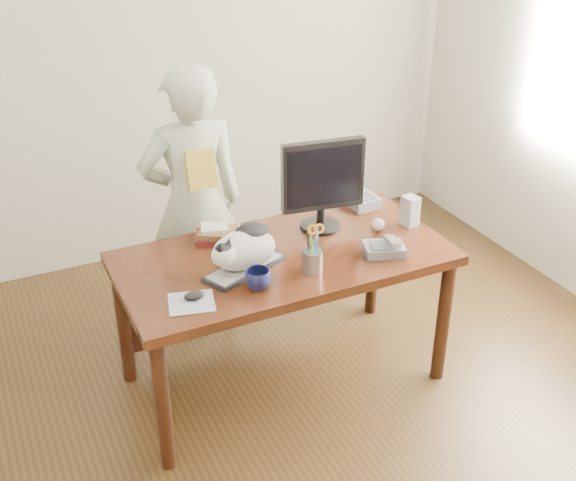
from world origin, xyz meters
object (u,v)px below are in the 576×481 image
at_px(cat, 242,249).
at_px(baseball, 378,225).
at_px(book_stack, 217,234).
at_px(calculator, 361,200).
at_px(phone, 385,248).
at_px(speaker, 410,211).
at_px(desk, 277,273).
at_px(pen_cup, 313,258).
at_px(mouse, 194,295).
at_px(keyboard, 245,268).
at_px(monitor, 323,181).
at_px(person, 193,205).
at_px(coffee_mug, 258,279).

xyz_separation_m(cat, baseball, (0.78, 0.08, -0.08)).
xyz_separation_m(cat, book_stack, (0.00, 0.33, -0.08)).
bearing_deg(calculator, baseball, -106.06).
xyz_separation_m(phone, speaker, (0.28, 0.20, 0.05)).
bearing_deg(desk, calculator, 21.40).
bearing_deg(phone, pen_cup, -162.21).
bearing_deg(cat, speaker, -18.74).
height_order(phone, baseball, phone).
height_order(desk, mouse, mouse).
bearing_deg(book_stack, baseball, 6.74).
bearing_deg(desk, keyboard, -148.79).
relative_size(keyboard, monitor, 0.90).
height_order(desk, pen_cup, pen_cup).
bearing_deg(book_stack, mouse, -96.61).
relative_size(cat, person, 0.24).
bearing_deg(monitor, pen_cup, -115.25).
distance_m(mouse, phone, 0.96).
xyz_separation_m(cat, calculator, (0.86, 0.39, -0.09)).
distance_m(desk, speaker, 0.76).
bearing_deg(person, monitor, 140.20).
xyz_separation_m(keyboard, pen_cup, (0.28, -0.14, 0.06)).
distance_m(cat, speaker, 0.96).
distance_m(monitor, coffee_mug, 0.69).
height_order(monitor, pen_cup, monitor).
height_order(cat, calculator, cat).
height_order(keyboard, monitor, monitor).
relative_size(pen_cup, phone, 1.08).
relative_size(keyboard, book_stack, 1.70).
bearing_deg(keyboard, speaker, -19.09).
bearing_deg(speaker, baseball, 166.06).
bearing_deg(phone, person, 146.67).
relative_size(monitor, speaker, 3.01).
height_order(keyboard, pen_cup, pen_cup).
height_order(speaker, book_stack, speaker).
xyz_separation_m(monitor, person, (-0.52, 0.50, -0.24)).
height_order(desk, monitor, monitor).
bearing_deg(baseball, desk, 173.36).
height_order(baseball, book_stack, book_stack).
height_order(cat, pen_cup, pen_cup).
distance_m(desk, baseball, 0.58).
distance_m(speaker, book_stack, 1.00).
distance_m(cat, mouse, 0.32).
relative_size(mouse, speaker, 0.63).
bearing_deg(person, book_stack, 93.02).
bearing_deg(book_stack, desk, -13.94).
relative_size(desk, pen_cup, 6.60).
bearing_deg(desk, mouse, -152.27).
xyz_separation_m(keyboard, monitor, (0.52, 0.22, 0.26)).
bearing_deg(pen_cup, keyboard, 153.80).
distance_m(keyboard, person, 0.71).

